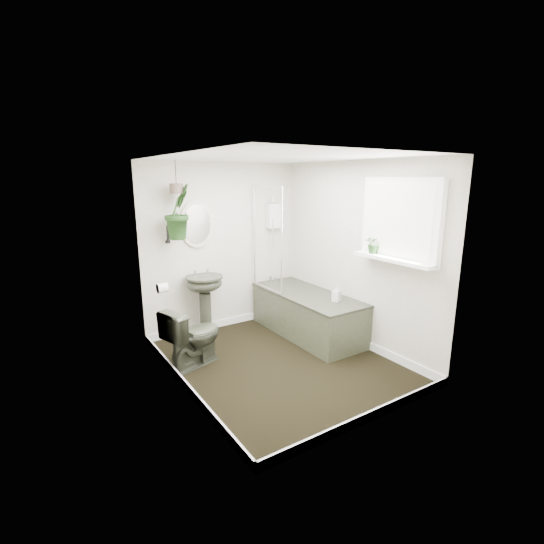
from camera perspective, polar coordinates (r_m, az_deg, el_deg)
floor at (r=4.72m, az=1.02°, el=-12.98°), size 2.30×2.80×0.02m
ceiling at (r=4.23m, az=1.15°, el=16.42°), size 2.30×2.80×0.02m
wall_back at (r=5.53m, az=-7.13°, el=3.58°), size 2.30×0.02×2.30m
wall_front at (r=3.30m, az=14.96°, el=-3.64°), size 2.30×0.02×2.30m
wall_left at (r=3.82m, az=-13.50°, el=-1.20°), size 0.02×2.80×2.30m
wall_right at (r=5.06m, az=12.05°, el=2.44°), size 0.02×2.80×2.30m
skirting at (r=4.69m, az=1.02°, el=-12.32°), size 2.30×2.80×0.10m
bathtub at (r=5.41m, az=5.12°, el=-6.02°), size 0.72×1.72×0.58m
bath_screen at (r=5.37m, az=-0.67°, el=4.79°), size 0.04×0.72×1.40m
shower_box at (r=5.81m, az=0.24°, el=8.14°), size 0.20×0.10×0.35m
oval_mirror at (r=5.29m, az=-10.81°, el=6.82°), size 0.46×0.03×0.62m
wall_sconce at (r=5.16m, az=-14.84°, el=5.32°), size 0.04×0.04×0.22m
toilet_roll_holder at (r=4.55m, az=-15.61°, el=-2.24°), size 0.11×0.11×0.11m
window_recess at (r=4.47m, az=18.09°, el=7.13°), size 0.08×1.00×0.90m
window_sill at (r=4.48m, az=17.13°, el=1.77°), size 0.18×1.00×0.04m
window_blinds at (r=4.44m, az=17.72°, el=7.12°), size 0.01×0.86×0.76m
toilet at (r=4.60m, az=-11.31°, el=-9.07°), size 0.77×0.58×0.70m
pedestal_sink at (r=5.37m, az=-9.63°, el=-4.87°), size 0.54×0.48×0.84m
sill_plant at (r=4.66m, az=14.51°, el=4.07°), size 0.26×0.24×0.23m
hanging_plant at (r=4.99m, az=-13.49°, el=8.50°), size 0.47×0.47×0.67m
soap_bottle at (r=5.00m, az=9.31°, el=-3.08°), size 0.12×0.12×0.20m
hanging_pot at (r=4.97m, az=-13.66°, el=11.66°), size 0.16×0.16×0.12m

